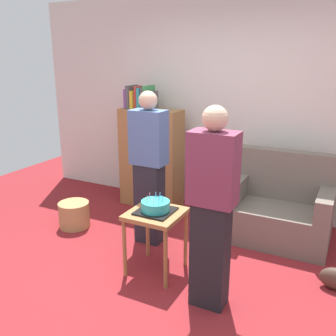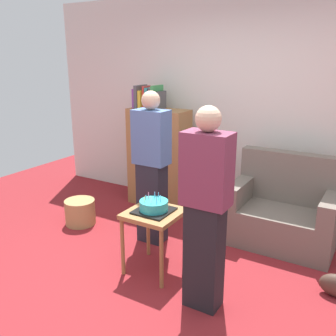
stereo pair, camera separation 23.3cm
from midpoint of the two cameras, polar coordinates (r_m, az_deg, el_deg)
name	(u,v)px [view 2 (the right image)]	position (r m, az deg, el deg)	size (l,w,h in m)	color
ground_plane	(165,290)	(3.44, 1.56, -18.08)	(8.00, 8.00, 0.00)	maroon
wall_back	(252,108)	(4.76, 14.06, 8.86)	(6.00, 0.10, 2.70)	silver
couch	(283,213)	(4.28, 18.62, -6.45)	(1.10, 0.70, 0.96)	#6B6056
bookshelf	(158,155)	(4.99, -0.12, 1.95)	(0.80, 0.36, 1.60)	olive
side_table	(154,221)	(3.47, -0.21, -8.05)	(0.48, 0.48, 0.60)	olive
birthday_cake	(154,206)	(3.41, -0.21, -5.88)	(0.32, 0.32, 0.17)	black
person_blowing_candles	(152,168)	(3.93, -0.81, 0.00)	(0.36, 0.22, 1.63)	#23232D
person_holding_cake	(205,211)	(2.89, 7.99, -6.48)	(0.36, 0.22, 1.63)	black
wicker_basket	(80,212)	(4.65, -11.81, -6.58)	(0.36, 0.36, 0.30)	#A88451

